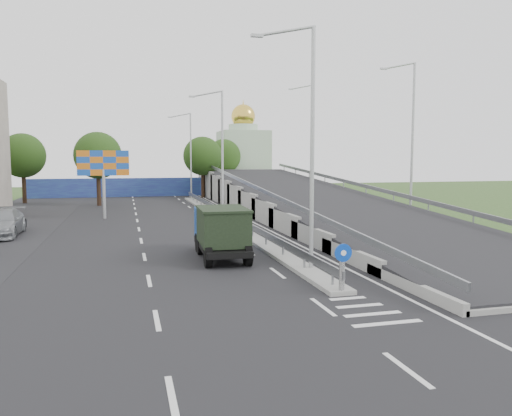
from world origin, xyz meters
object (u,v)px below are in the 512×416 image
object	(u,v)px
lamp_post_near	(308,135)
parked_car_d	(1,223)
sign_bollard	(342,267)
lamp_post_mid	(220,147)
billboard	(103,167)
lamp_post_far	(189,151)
dump_truck	(221,229)
church	(243,156)

from	to	relation	value
lamp_post_near	parked_car_d	xyz separation A→B (m)	(-15.01, 14.13, -4.96)
sign_bollard	lamp_post_mid	xyz separation A→B (m)	(0.11, 23.83, 4.77)
billboard	lamp_post_far	bearing A→B (deg)	63.16
sign_bollard	dump_truck	bearing A→B (deg)	109.95
sign_bollard	parked_car_d	world-z (taller)	sign_bollard
lamp_post_mid	church	distance (m)	35.41
lamp_post_mid	billboard	xyz separation A→B (m)	(-9.11, 2.00, -1.62)
lamp_post_far	billboard	world-z (taller)	lamp_post_far
parked_car_d	lamp_post_near	bearing A→B (deg)	-44.30
lamp_post_mid	billboard	distance (m)	9.47
church	lamp_post_far	bearing A→B (deg)	-125.24
sign_bollard	lamp_post_mid	size ratio (longest dim) A/B	0.17
sign_bollard	lamp_post_mid	world-z (taller)	lamp_post_mid
lamp_post_near	billboard	xyz separation A→B (m)	(-9.11, 22.00, -1.62)
church	parked_car_d	distance (m)	47.22
billboard	parked_car_d	distance (m)	10.39
billboard	parked_car_d	xyz separation A→B (m)	(-5.90, -7.87, -3.34)
parked_car_d	dump_truck	bearing A→B (deg)	-40.93
lamp_post_mid	lamp_post_far	distance (m)	20.00
church	lamp_post_mid	bearing A→B (deg)	-106.22
lamp_post_mid	lamp_post_far	bearing A→B (deg)	90.00
lamp_post_near	dump_truck	bearing A→B (deg)	126.20
lamp_post_mid	billboard	size ratio (longest dim) A/B	1.83
lamp_post_far	dump_truck	world-z (taller)	lamp_post_far
lamp_post_mid	lamp_post_far	xyz separation A→B (m)	(0.00, 20.00, 0.00)
lamp_post_mid	dump_truck	size ratio (longest dim) A/B	1.74
sign_bollard	lamp_post_far	size ratio (longest dim) A/B	0.17
dump_truck	sign_bollard	bearing A→B (deg)	-67.87
dump_truck	parked_car_d	size ratio (longest dim) A/B	0.99
lamp_post_far	sign_bollard	bearing A→B (deg)	-90.14
sign_bollard	lamp_post_far	xyz separation A→B (m)	(0.11, 43.83, 4.77)
lamp_post_mid	church	world-z (taller)	church
lamp_post_near	lamp_post_far	world-z (taller)	same
lamp_post_near	lamp_post_far	bearing A→B (deg)	90.00
church	dump_truck	xyz separation A→B (m)	(-12.86, -49.94, -3.91)
sign_bollard	dump_truck	xyz separation A→B (m)	(-2.86, 7.89, 0.36)
dump_truck	parked_car_d	bearing A→B (deg)	142.28
sign_bollard	lamp_post_near	distance (m)	6.12
sign_bollard	lamp_post_far	world-z (taller)	lamp_post_far
lamp_post_near	parked_car_d	world-z (taller)	lamp_post_near
lamp_post_mid	parked_car_d	distance (m)	16.87
lamp_post_near	dump_truck	xyz separation A→B (m)	(-2.97, 4.06, -4.41)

